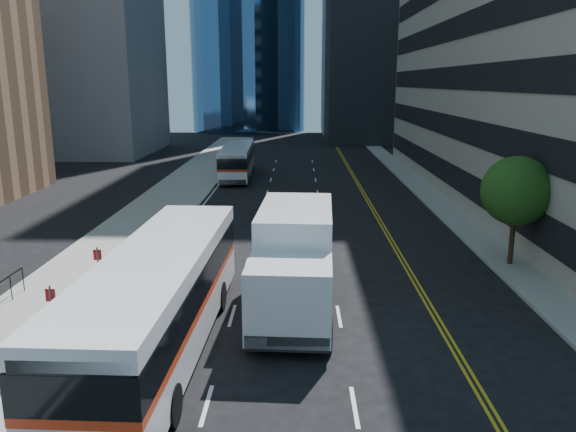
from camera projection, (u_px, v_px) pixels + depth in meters
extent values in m
plane|color=black|center=(328.00, 340.00, 19.00)|extent=(160.00, 160.00, 0.00)
cube|color=gray|center=(176.00, 194.00, 43.48)|extent=(5.00, 90.00, 0.15)
cube|color=gray|center=(429.00, 195.00, 43.13)|extent=(2.00, 90.00, 0.15)
cube|color=gray|center=(70.00, 4.00, 65.99)|extent=(18.00, 18.00, 35.00)
cylinder|color=#332114|center=(512.00, 241.00, 26.32)|extent=(0.24, 0.24, 2.20)
sphere|color=#1F4012|center=(517.00, 191.00, 25.77)|extent=(3.20, 3.20, 3.20)
cube|color=silver|center=(161.00, 323.00, 18.00)|extent=(3.23, 13.23, 1.21)
cube|color=red|center=(160.00, 302.00, 17.83)|extent=(3.25, 13.25, 0.24)
cube|color=black|center=(159.00, 284.00, 17.69)|extent=(3.25, 13.25, 0.99)
cube|color=silver|center=(158.00, 260.00, 17.50)|extent=(3.23, 13.23, 0.55)
cylinder|color=black|center=(70.00, 402.00, 14.33)|extent=(0.36, 1.11, 1.10)
cylinder|color=black|center=(171.00, 405.00, 14.21)|extent=(0.36, 1.11, 1.10)
cylinder|color=black|center=(153.00, 295.00, 21.57)|extent=(0.36, 1.11, 1.10)
cylinder|color=black|center=(220.00, 296.00, 21.45)|extent=(0.36, 1.11, 1.10)
cube|color=silver|center=(238.00, 168.00, 51.32)|extent=(2.74, 11.35, 1.04)
cube|color=red|center=(238.00, 161.00, 51.17)|extent=(2.76, 11.37, 0.21)
cube|color=black|center=(237.00, 156.00, 51.05)|extent=(2.76, 11.37, 0.85)
cube|color=silver|center=(237.00, 148.00, 50.89)|extent=(2.74, 11.35, 0.47)
cylinder|color=black|center=(222.00, 178.00, 48.10)|extent=(0.31, 0.95, 0.94)
cylinder|color=black|center=(247.00, 178.00, 48.12)|extent=(0.31, 0.95, 0.94)
cylinder|color=black|center=(229.00, 167.00, 54.32)|extent=(0.31, 0.95, 0.94)
cylinder|color=black|center=(252.00, 167.00, 54.34)|extent=(0.31, 0.95, 0.94)
cube|color=silver|center=(289.00, 298.00, 18.27)|extent=(2.87, 2.65, 2.41)
cube|color=black|center=(287.00, 297.00, 17.11)|extent=(2.55, 0.18, 1.26)
cube|color=silver|center=(296.00, 243.00, 22.01)|extent=(3.01, 5.62, 2.98)
cube|color=black|center=(294.00, 296.00, 21.18)|extent=(2.50, 7.66, 0.29)
cylinder|color=black|center=(251.00, 332.00, 18.39)|extent=(0.37, 1.11, 1.10)
cylinder|color=black|center=(327.00, 334.00, 18.23)|extent=(0.37, 1.11, 1.10)
cylinder|color=black|center=(268.00, 274.00, 23.95)|extent=(0.37, 1.11, 1.10)
cylinder|color=black|center=(327.00, 275.00, 23.79)|extent=(0.37, 1.11, 1.10)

